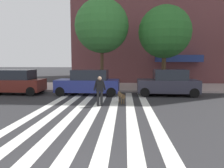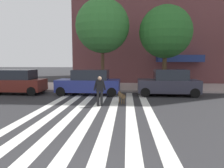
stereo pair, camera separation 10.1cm
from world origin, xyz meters
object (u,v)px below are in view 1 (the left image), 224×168
object	(u,v)px
parked_car_behind_first	(88,83)
dog_on_leash	(121,96)
parked_car_near_curb	(13,82)
street_tree_middle	(165,32)
parked_car_third_in_line	(168,83)
pedestrian_dog_walker	(100,89)
street_tree_nearest	(102,26)

from	to	relation	value
parked_car_behind_first	dog_on_leash	size ratio (longest dim) A/B	4.23
parked_car_near_curb	street_tree_middle	world-z (taller)	street_tree_middle
parked_car_third_in_line	street_tree_middle	bearing A→B (deg)	87.75
parked_car_near_curb	parked_car_behind_first	xyz separation A→B (m)	(5.75, -0.00, -0.01)
parked_car_behind_first	street_tree_middle	world-z (taller)	street_tree_middle
parked_car_third_in_line	street_tree_middle	world-z (taller)	street_tree_middle
street_tree_middle	pedestrian_dog_walker	bearing A→B (deg)	-126.46
street_tree_nearest	street_tree_middle	world-z (taller)	street_tree_nearest
street_tree_nearest	street_tree_middle	bearing A→B (deg)	-0.44
street_tree_nearest	parked_car_third_in_line	bearing A→B (deg)	-24.94
parked_car_third_in_line	street_tree_middle	xyz separation A→B (m)	(0.09, 2.29, 3.90)
parked_car_third_in_line	pedestrian_dog_walker	size ratio (longest dim) A/B	2.63
parked_car_near_curb	pedestrian_dog_walker	distance (m)	8.05
parked_car_behind_first	parked_car_near_curb	bearing A→B (deg)	179.99
parked_car_third_in_line	street_tree_nearest	xyz separation A→B (m)	(-5.02, 2.33, 4.44)
parked_car_near_curb	parked_car_behind_first	bearing A→B (deg)	-0.01
parked_car_third_in_line	dog_on_leash	xyz separation A→B (m)	(-3.31, -2.96, -0.46)
dog_on_leash	pedestrian_dog_walker	bearing A→B (deg)	-141.71
parked_car_behind_first	dog_on_leash	distance (m)	3.88
parked_car_behind_first	parked_car_third_in_line	size ratio (longest dim) A/B	1.07
street_tree_middle	dog_on_leash	xyz separation A→B (m)	(-3.40, -5.25, -4.36)
street_tree_nearest	parked_car_near_curb	bearing A→B (deg)	-160.25
parked_car_behind_first	pedestrian_dog_walker	world-z (taller)	parked_car_behind_first
street_tree_middle	pedestrian_dog_walker	size ratio (longest dim) A/B	4.14
street_tree_nearest	dog_on_leash	xyz separation A→B (m)	(1.71, -5.29, -4.90)
street_tree_nearest	dog_on_leash	size ratio (longest dim) A/B	6.78
street_tree_nearest	street_tree_middle	xyz separation A→B (m)	(5.11, -0.04, -0.54)
pedestrian_dog_walker	parked_car_third_in_line	bearing A→B (deg)	40.92
street_tree_middle	dog_on_leash	world-z (taller)	street_tree_middle
parked_car_behind_first	parked_car_third_in_line	xyz separation A→B (m)	(5.77, 0.00, 0.00)
parked_car_behind_first	pedestrian_dog_walker	bearing A→B (deg)	-71.31
parked_car_near_curb	street_tree_middle	distance (m)	12.46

